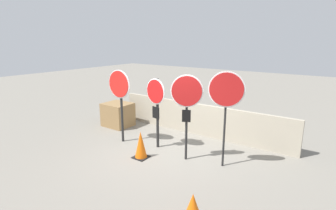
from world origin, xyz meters
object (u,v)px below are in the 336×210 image
stop_sign_2 (187,98)px  traffic_cone_1 (193,209)px  storage_crate (118,115)px  traffic_cone_0 (141,145)px  stop_sign_0 (120,91)px  stop_sign_1 (156,100)px  stop_sign_3 (226,95)px

stop_sign_2 → traffic_cone_1: (1.37, -2.00, -1.34)m
traffic_cone_1 → storage_crate: 5.65m
traffic_cone_0 → traffic_cone_1: traffic_cone_0 is taller
stop_sign_0 → traffic_cone_1: stop_sign_0 is taller
stop_sign_1 → stop_sign_2: bearing=0.1°
traffic_cone_1 → stop_sign_2: bearing=124.4°
stop_sign_3 → traffic_cone_0: bearing=-177.6°
stop_sign_1 → storage_crate: size_ratio=2.09×
stop_sign_1 → traffic_cone_0: stop_sign_1 is taller
stop_sign_1 → traffic_cone_1: bearing=-31.0°
stop_sign_0 → traffic_cone_0: size_ratio=3.01×
stop_sign_3 → traffic_cone_0: 2.54m
stop_sign_0 → storage_crate: 1.97m
stop_sign_0 → stop_sign_1: bearing=14.7°
stop_sign_3 → traffic_cone_0: size_ratio=3.21×
stop_sign_1 → stop_sign_2: (1.11, -0.21, 0.23)m
stop_sign_1 → stop_sign_3: stop_sign_3 is taller
traffic_cone_0 → traffic_cone_1: (2.40, -1.44, -0.08)m
stop_sign_1 → stop_sign_3: (2.03, 0.00, 0.40)m
traffic_cone_1 → storage_crate: storage_crate is taller
stop_sign_0 → stop_sign_3: stop_sign_3 is taller
stop_sign_0 → storage_crate: bearing=140.8°
stop_sign_2 → storage_crate: stop_sign_2 is taller
traffic_cone_0 → storage_crate: (-2.41, 1.52, 0.05)m
stop_sign_1 → traffic_cone_0: (0.08, -0.76, -1.03)m
stop_sign_3 → traffic_cone_0: (-1.95, -0.77, -1.43)m
stop_sign_2 → storage_crate: (-3.44, 0.96, -1.21)m
stop_sign_0 → storage_crate: stop_sign_0 is taller
traffic_cone_0 → stop_sign_2: bearing=28.5°
stop_sign_3 → storage_crate: 4.64m
stop_sign_1 → storage_crate: 2.64m
traffic_cone_0 → traffic_cone_1: 2.80m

